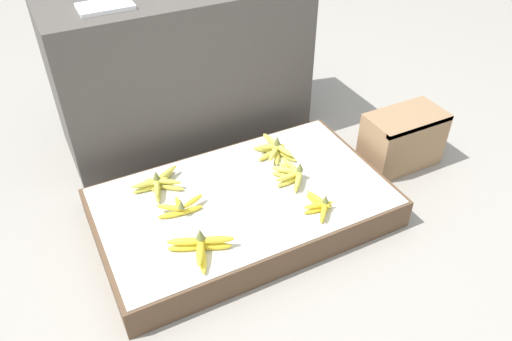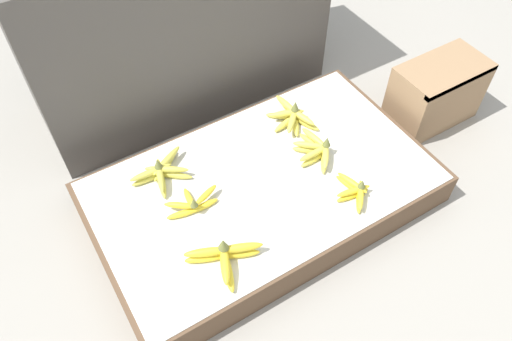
{
  "view_description": "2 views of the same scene",
  "coord_description": "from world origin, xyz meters",
  "px_view_note": "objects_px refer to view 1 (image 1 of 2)",
  "views": [
    {
      "loc": [
        -0.7,
        -1.51,
        1.61
      ],
      "look_at": [
        0.11,
        0.09,
        0.19
      ],
      "focal_mm": 35.0,
      "sensor_mm": 36.0,
      "label": 1
    },
    {
      "loc": [
        -0.63,
        -0.99,
        1.63
      ],
      "look_at": [
        -0.03,
        -0.0,
        0.23
      ],
      "focal_mm": 35.0,
      "sensor_mm": 36.0,
      "label": 2
    }
  ],
  "objects_px": {
    "banana_bunch_front_left": "(200,246)",
    "banana_bunch_front_midleft": "(320,206)",
    "banana_bunch_middle_midleft": "(291,174)",
    "wooden_crate": "(402,139)",
    "foam_tray_white": "(105,6)",
    "banana_bunch_back_midleft": "(274,149)",
    "banana_bunch_middle_left": "(181,207)",
    "banana_bunch_back_left": "(159,183)"
  },
  "relations": [
    {
      "from": "banana_bunch_middle_midleft",
      "to": "foam_tray_white",
      "type": "xyz_separation_m",
      "value": [
        -0.57,
        0.69,
        0.65
      ]
    },
    {
      "from": "banana_bunch_back_left",
      "to": "wooden_crate",
      "type": "bearing_deg",
      "value": -9.19
    },
    {
      "from": "banana_bunch_back_midleft",
      "to": "banana_bunch_back_left",
      "type": "bearing_deg",
      "value": 179.13
    },
    {
      "from": "banana_bunch_back_midleft",
      "to": "foam_tray_white",
      "type": "relative_size",
      "value": 1.06
    },
    {
      "from": "wooden_crate",
      "to": "banana_bunch_front_midleft",
      "type": "xyz_separation_m",
      "value": [
        -0.66,
        -0.25,
        0.02
      ]
    },
    {
      "from": "banana_bunch_front_left",
      "to": "banana_bunch_middle_midleft",
      "type": "distance_m",
      "value": 0.59
    },
    {
      "from": "wooden_crate",
      "to": "banana_bunch_front_left",
      "type": "xyz_separation_m",
      "value": [
        -1.21,
        -0.25,
        0.03
      ]
    },
    {
      "from": "banana_bunch_front_left",
      "to": "foam_tray_white",
      "type": "bearing_deg",
      "value": 91.6
    },
    {
      "from": "banana_bunch_front_left",
      "to": "banana_bunch_middle_left",
      "type": "bearing_deg",
      "value": 87.68
    },
    {
      "from": "banana_bunch_front_midleft",
      "to": "banana_bunch_back_left",
      "type": "relative_size",
      "value": 0.8
    },
    {
      "from": "banana_bunch_middle_left",
      "to": "foam_tray_white",
      "type": "distance_m",
      "value": 0.93
    },
    {
      "from": "wooden_crate",
      "to": "banana_bunch_back_left",
      "type": "bearing_deg",
      "value": 170.81
    },
    {
      "from": "wooden_crate",
      "to": "banana_bunch_middle_left",
      "type": "bearing_deg",
      "value": 179.68
    },
    {
      "from": "banana_bunch_front_left",
      "to": "banana_bunch_front_midleft",
      "type": "distance_m",
      "value": 0.55
    },
    {
      "from": "banana_bunch_middle_left",
      "to": "banana_bunch_back_midleft",
      "type": "distance_m",
      "value": 0.58
    },
    {
      "from": "banana_bunch_front_left",
      "to": "banana_bunch_middle_left",
      "type": "height_order",
      "value": "banana_bunch_front_left"
    },
    {
      "from": "banana_bunch_back_left",
      "to": "banana_bunch_middle_midleft",
      "type": "bearing_deg",
      "value": -21.05
    },
    {
      "from": "wooden_crate",
      "to": "foam_tray_white",
      "type": "distance_m",
      "value": 1.56
    },
    {
      "from": "banana_bunch_front_midleft",
      "to": "foam_tray_white",
      "type": "height_order",
      "value": "foam_tray_white"
    },
    {
      "from": "banana_bunch_middle_left",
      "to": "banana_bunch_front_midleft",
      "type": "bearing_deg",
      "value": -25.91
    },
    {
      "from": "wooden_crate",
      "to": "banana_bunch_back_midleft",
      "type": "bearing_deg",
      "value": 163.53
    },
    {
      "from": "banana_bunch_middle_midleft",
      "to": "banana_bunch_front_midleft",
      "type": "bearing_deg",
      "value": -88.55
    },
    {
      "from": "foam_tray_white",
      "to": "banana_bunch_front_left",
      "type": "bearing_deg",
      "value": -88.4
    },
    {
      "from": "banana_bunch_back_left",
      "to": "foam_tray_white",
      "type": "xyz_separation_m",
      "value": [
        -0.0,
        0.47,
        0.65
      ]
    },
    {
      "from": "wooden_crate",
      "to": "banana_bunch_front_left",
      "type": "height_order",
      "value": "wooden_crate"
    },
    {
      "from": "wooden_crate",
      "to": "banana_bunch_back_left",
      "type": "height_order",
      "value": "wooden_crate"
    },
    {
      "from": "banana_bunch_middle_left",
      "to": "banana_bunch_back_left",
      "type": "relative_size",
      "value": 0.92
    },
    {
      "from": "banana_bunch_front_left",
      "to": "banana_bunch_middle_midleft",
      "type": "relative_size",
      "value": 1.13
    },
    {
      "from": "banana_bunch_back_left",
      "to": "foam_tray_white",
      "type": "relative_size",
      "value": 1.02
    },
    {
      "from": "banana_bunch_middle_midleft",
      "to": "foam_tray_white",
      "type": "bearing_deg",
      "value": 129.38
    },
    {
      "from": "banana_bunch_middle_midleft",
      "to": "wooden_crate",
      "type": "bearing_deg",
      "value": 1.48
    },
    {
      "from": "banana_bunch_middle_left",
      "to": "banana_bunch_back_midleft",
      "type": "relative_size",
      "value": 0.89
    },
    {
      "from": "banana_bunch_middle_midleft",
      "to": "foam_tray_white",
      "type": "relative_size",
      "value": 0.98
    },
    {
      "from": "foam_tray_white",
      "to": "banana_bunch_middle_left",
      "type": "bearing_deg",
      "value": -86.91
    },
    {
      "from": "banana_bunch_middle_left",
      "to": "banana_bunch_back_left",
      "type": "bearing_deg",
      "value": 99.54
    },
    {
      "from": "banana_bunch_front_left",
      "to": "banana_bunch_back_midleft",
      "type": "relative_size",
      "value": 1.04
    },
    {
      "from": "wooden_crate",
      "to": "foam_tray_white",
      "type": "bearing_deg",
      "value": 151.44
    },
    {
      "from": "banana_bunch_front_left",
      "to": "banana_bunch_back_midleft",
      "type": "bearing_deg",
      "value": 37.63
    },
    {
      "from": "banana_bunch_front_left",
      "to": "wooden_crate",
      "type": "bearing_deg",
      "value": 11.49
    },
    {
      "from": "banana_bunch_middle_midleft",
      "to": "banana_bunch_back_left",
      "type": "xyz_separation_m",
      "value": [
        -0.56,
        0.22,
        -0.0
      ]
    },
    {
      "from": "banana_bunch_back_midleft",
      "to": "foam_tray_white",
      "type": "distance_m",
      "value": 1.0
    },
    {
      "from": "banana_bunch_front_left",
      "to": "banana_bunch_back_midleft",
      "type": "distance_m",
      "value": 0.71
    }
  ]
}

